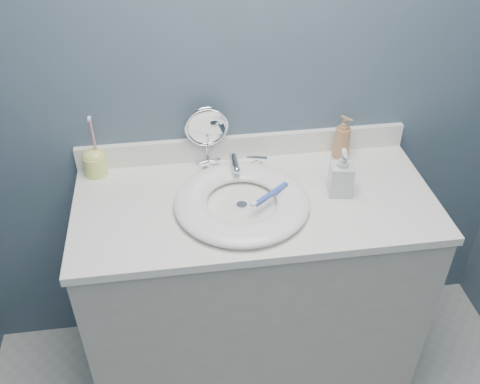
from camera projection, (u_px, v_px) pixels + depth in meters
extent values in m
cube|color=#435965|center=(244.00, 77.00, 1.82)|extent=(2.20, 0.02, 2.40)
cube|color=#B5B0A6|center=(253.00, 291.00, 2.08)|extent=(1.20, 0.55, 0.85)
cube|color=white|center=(255.00, 203.00, 1.81)|extent=(1.22, 0.57, 0.03)
cube|color=white|center=(244.00, 146.00, 1.98)|extent=(1.22, 0.02, 0.09)
cylinder|color=silver|center=(242.00, 205.00, 1.77)|extent=(0.04, 0.04, 0.01)
cube|color=silver|center=(233.00, 169.00, 1.94)|extent=(0.22, 0.05, 0.01)
cylinder|color=silver|center=(233.00, 162.00, 1.92)|extent=(0.03, 0.03, 0.06)
cylinder|color=silver|center=(235.00, 163.00, 1.87)|extent=(0.02, 0.09, 0.02)
sphere|color=silver|center=(237.00, 170.00, 1.83)|extent=(0.03, 0.03, 0.03)
cylinder|color=silver|center=(210.00, 167.00, 1.92)|extent=(0.02, 0.02, 0.03)
cube|color=silver|center=(210.00, 162.00, 1.90)|extent=(0.08, 0.03, 0.01)
cylinder|color=silver|center=(257.00, 163.00, 1.94)|extent=(0.02, 0.02, 0.03)
cube|color=silver|center=(257.00, 158.00, 1.92)|extent=(0.08, 0.03, 0.01)
cylinder|color=silver|center=(208.00, 162.00, 1.97)|extent=(0.09, 0.09, 0.01)
cylinder|color=silver|center=(208.00, 148.00, 1.94)|extent=(0.01, 0.01, 0.12)
torus|color=silver|center=(207.00, 126.00, 1.88)|extent=(0.16, 0.02, 0.16)
cylinder|color=white|center=(207.00, 126.00, 1.88)|extent=(0.13, 0.01, 0.13)
imported|color=#AA774C|center=(342.00, 137.00, 1.96)|extent=(0.09, 0.09, 0.17)
imported|color=silver|center=(342.00, 172.00, 1.78)|extent=(0.09, 0.09, 0.17)
cylinder|color=#E9EC76|center=(95.00, 165.00, 1.90)|extent=(0.08, 0.08, 0.08)
ellipsoid|color=#E9EC76|center=(93.00, 156.00, 1.88)|extent=(0.08, 0.07, 0.05)
cylinder|color=pink|center=(94.00, 139.00, 1.83)|extent=(0.01, 0.03, 0.15)
cube|color=white|center=(89.00, 119.00, 1.78)|extent=(0.01, 0.02, 0.01)
cube|color=blue|center=(271.00, 194.00, 1.75)|extent=(0.13, 0.11, 0.01)
cube|color=white|center=(254.00, 204.00, 1.70)|extent=(0.03, 0.02, 0.01)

